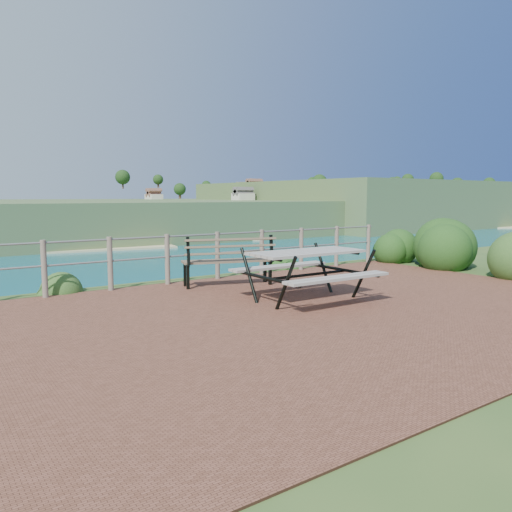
{
  "coord_description": "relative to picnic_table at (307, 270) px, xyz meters",
  "views": [
    {
      "loc": [
        -5.3,
        -5.7,
        1.76
      ],
      "look_at": [
        -0.49,
        1.22,
        0.75
      ],
      "focal_mm": 35.0,
      "sensor_mm": 36.0,
      "label": 1
    }
  ],
  "objects": [
    {
      "name": "safety_railing",
      "position": [
        -0.12,
        2.74,
        0.04
      ],
      "size": [
        9.4,
        0.1,
        1.0
      ],
      "color": "#6B5B4C",
      "rests_on": "ground"
    },
    {
      "name": "park_bench",
      "position": [
        -0.36,
        1.94,
        0.13
      ],
      "size": [
        1.82,
        0.95,
        1.0
      ],
      "rotation": [
        0.0,
        0.0,
        -0.3
      ],
      "color": "brown",
      "rests_on": "ground"
    },
    {
      "name": "ground",
      "position": [
        -0.12,
        -0.61,
        -0.53
      ],
      "size": [
        10.0,
        7.0,
        0.12
      ],
      "primitive_type": "cube",
      "color": "brown",
      "rests_on": "ground"
    },
    {
      "name": "distant_bay",
      "position": [
        172.95,
        202.0,
        -2.06
      ],
      "size": [
        290.0,
        232.36,
        24.0
      ],
      "color": "#405D2E",
      "rests_on": "ground"
    },
    {
      "name": "shrub_right_front",
      "position": [
        5.59,
        0.88,
        -0.53
      ],
      "size": [
        1.46,
        1.46,
        2.06
      ],
      "primitive_type": "ellipsoid",
      "color": "#1A3E13",
      "rests_on": "ground"
    },
    {
      "name": "picnic_table",
      "position": [
        0.0,
        0.0,
        0.0
      ],
      "size": [
        1.98,
        1.71,
        0.83
      ],
      "rotation": [
        0.0,
        0.0,
        -0.02
      ],
      "color": "gray",
      "rests_on": "ground"
    },
    {
      "name": "shrub_right_edge",
      "position": [
        5.16,
        2.49,
        -0.53
      ],
      "size": [
        1.03,
        1.03,
        1.48
      ],
      "primitive_type": "ellipsoid",
      "color": "#1A3E13",
      "rests_on": "ground"
    },
    {
      "name": "shrub_lip_east",
      "position": [
        2.15,
        3.27,
        -0.53
      ],
      "size": [
        0.67,
        0.67,
        0.37
      ],
      "primitive_type": "ellipsoid",
      "color": "#1A3E13",
      "rests_on": "ground"
    },
    {
      "name": "shrub_lip_west",
      "position": [
        -3.19,
        3.33,
        -0.53
      ],
      "size": [
        0.79,
        0.79,
        0.53
      ],
      "primitive_type": "ellipsoid",
      "color": "#2C511E",
      "rests_on": "ground"
    }
  ]
}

